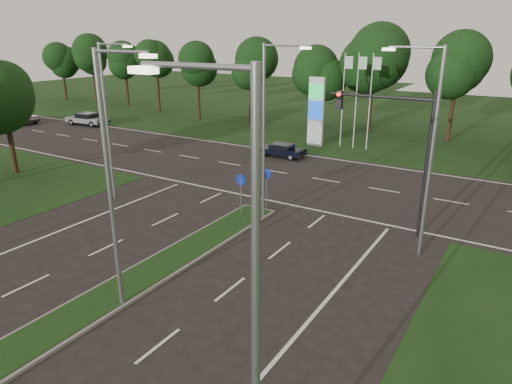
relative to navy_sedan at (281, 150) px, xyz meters
The scene contains 16 objects.
verge_far 27.41m from the navy_sedan, 80.15° to the left, with size 160.00×50.00×0.02m, color black.
cross_road 6.19m from the navy_sedan, 40.47° to the right, with size 160.00×12.00×0.02m, color black.
median_kerb 24.46m from the navy_sedan, 78.94° to the right, with size 2.00×26.00×0.12m, color slate.
streetlight_median_near 23.17m from the navy_sedan, 75.50° to the right, with size 2.53×0.22×9.00m.
streetlight_median_far 14.02m from the navy_sedan, 64.63° to the right, with size 2.53×0.22×9.00m.
streetlight_left_far 15.14m from the navy_sedan, 104.46° to the right, with size 2.53×0.22×9.00m.
streetlight_right_far 18.61m from the navy_sedan, 41.66° to the right, with size 2.53×0.22×9.00m.
streetlight_right_near 29.64m from the navy_sedan, 62.58° to the right, with size 2.53×0.22×9.00m.
traffic_signal 16.06m from the navy_sedan, 40.10° to the right, with size 5.10×0.42×7.00m.
median_signs 12.56m from the navy_sedan, 67.99° to the right, with size 1.16×1.76×2.38m.
gas_pylon 5.76m from the navy_sedan, 79.86° to the left, with size 5.80×1.26×8.00m.
tree_left_far 20.07m from the navy_sedan, 133.20° to the right, with size 5.20×5.20×8.86m.
treeline_far 14.30m from the navy_sedan, 68.12° to the left, with size 6.00×6.00×9.90m.
navy_sedan is the anchor object (origin of this frame).
far_car_a 24.73m from the navy_sedan, behind, with size 4.83×2.49×1.34m.
far_car_b 32.12m from the navy_sedan, behind, with size 4.84×2.17×1.39m.
Camera 1 is at (12.50, -3.66, 9.34)m, focal length 32.00 mm.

